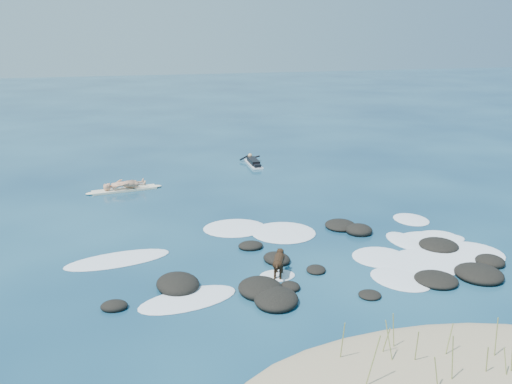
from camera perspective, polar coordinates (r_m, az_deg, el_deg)
name	(u,v)px	position (r m, az deg, el deg)	size (l,w,h in m)	color
ground	(298,247)	(19.83, 4.19, -5.47)	(160.00, 160.00, 0.00)	#0A2642
sand_dune	(434,381)	(13.35, 17.39, -17.63)	(9.00, 4.40, 0.60)	#9E8966
dune_grass	(429,352)	(13.14, 16.94, -15.02)	(3.31, 1.76, 1.23)	olive
reef_rocks	(360,267)	(18.18, 10.32, -7.40)	(14.43, 6.99, 0.50)	black
breaking_foam	(345,249)	(19.74, 8.84, -5.70)	(14.60, 8.19, 0.12)	white
standing_surfer_rig	(123,174)	(27.02, -13.11, 1.74)	(3.55, 1.00, 2.02)	#F8EAC6
paddling_surfer_rig	(253,162)	(31.63, -0.27, 3.02)	(1.21, 2.69, 0.47)	white
dog	(279,261)	(17.31, 2.30, -6.86)	(0.65, 1.16, 0.78)	black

